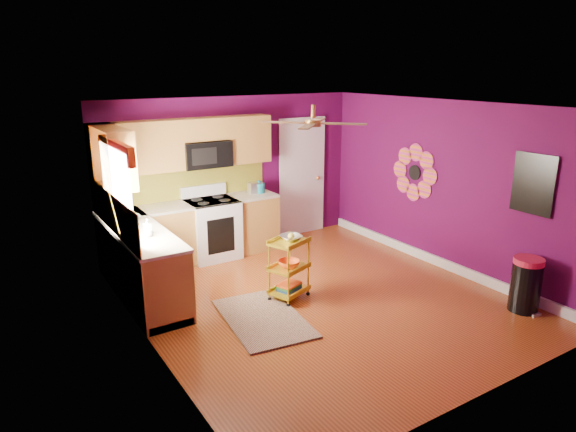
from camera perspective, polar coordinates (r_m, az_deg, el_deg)
ground at (r=6.89m, az=3.51°, el=-9.11°), size 5.00×5.00×0.00m
room_envelope at (r=6.37m, az=3.97°, el=4.33°), size 4.54×5.04×2.52m
lower_cabinets at (r=7.65m, az=-12.78°, el=-3.32°), size 2.81×2.31×0.94m
electric_range at (r=8.22m, az=-8.43°, el=-1.34°), size 0.76×0.66×1.13m
upper_cabinetry at (r=7.68m, az=-13.59°, el=7.23°), size 2.80×2.30×1.26m
left_window at (r=6.37m, az=-18.55°, el=4.46°), size 0.08×1.35×1.08m
panel_door at (r=9.22m, az=1.53°, el=4.24°), size 0.95×0.11×2.15m
right_wall_art at (r=7.68m, az=18.92°, el=4.09°), size 0.04×2.74×1.04m
ceiling_fan at (r=6.42m, az=2.82°, el=10.37°), size 1.01×1.01×0.26m
shag_rug at (r=6.36m, az=-2.78°, el=-11.27°), size 1.05×1.52×0.02m
rolling_cart at (r=6.70m, az=0.15°, el=-5.53°), size 0.59×0.51×0.90m
trash_can at (r=7.07m, az=24.91°, el=-6.93°), size 0.41×0.43×0.70m
teal_kettle at (r=8.49m, az=-3.22°, el=3.15°), size 0.18×0.18×0.21m
toaster at (r=8.47m, az=-3.69°, el=3.15°), size 0.22×0.15×0.18m
soap_bottle_a at (r=6.62m, az=-15.36°, el=-1.11°), size 0.09×0.09×0.19m
soap_bottle_b at (r=7.06m, az=-17.54°, el=-0.39°), size 0.12×0.12×0.15m
counter_dish at (r=7.29m, az=-17.10°, el=-0.19°), size 0.26×0.26×0.06m
counter_cup at (r=6.52m, az=-15.28°, el=-1.85°), size 0.11×0.11×0.09m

